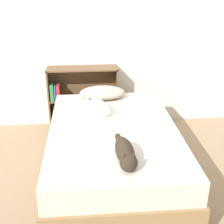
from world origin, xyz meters
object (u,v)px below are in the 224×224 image
at_px(cat_dark, 125,153).
at_px(bookshelf, 81,97).
at_px(bed, 113,152).
at_px(pillow, 102,93).
at_px(cat_light, 100,106).

distance_m(cat_dark, bookshelf, 1.89).
bearing_deg(cat_dark, bookshelf, -172.08).
distance_m(bed, pillow, 0.87).
height_order(bed, pillow, pillow).
bearing_deg(pillow, bookshelf, 121.27).
xyz_separation_m(bed, bookshelf, (-0.33, 1.23, 0.15)).
distance_m(cat_light, cat_dark, 1.00).
bearing_deg(bookshelf, bed, -74.92).
bearing_deg(pillow, cat_dark, -85.63).
bearing_deg(bed, cat_light, 107.00).
height_order(cat_dark, bookshelf, bookshelf).
relative_size(pillow, cat_dark, 0.92).
relative_size(pillow, cat_light, 1.12).
bearing_deg(bookshelf, cat_light, -75.79).
height_order(pillow, bookshelf, bookshelf).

